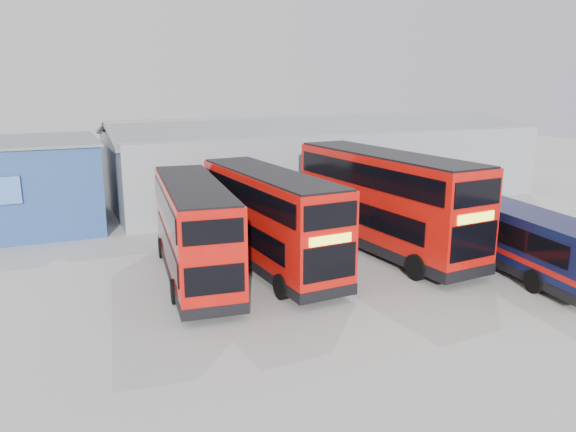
% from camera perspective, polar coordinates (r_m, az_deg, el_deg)
% --- Properties ---
extents(ground_plane, '(120.00, 120.00, 0.00)m').
position_cam_1_polar(ground_plane, '(21.91, 7.86, -9.10)').
color(ground_plane, '#999994').
rests_on(ground_plane, ground).
extents(maintenance_shed, '(30.50, 12.00, 5.89)m').
position_cam_1_polar(maintenance_shed, '(42.01, 3.27, 5.69)').
color(maintenance_shed, gray).
rests_on(maintenance_shed, ground).
extents(double_decker_left, '(3.50, 10.27, 4.26)m').
position_cam_1_polar(double_decker_left, '(24.24, -9.51, -1.60)').
color(double_decker_left, red).
rests_on(double_decker_left, ground).
extents(double_decker_centre, '(3.25, 10.70, 4.47)m').
position_cam_1_polar(double_decker_centre, '(25.34, -1.88, -0.51)').
color(double_decker_centre, red).
rests_on(double_decker_centre, ground).
extents(double_decker_right, '(3.89, 12.00, 4.99)m').
position_cam_1_polar(double_decker_right, '(28.19, 9.79, 1.30)').
color(double_decker_right, red).
rests_on(double_decker_right, ground).
extents(single_decker_blue, '(3.65, 10.64, 2.83)m').
position_cam_1_polar(single_decker_blue, '(27.52, 21.90, -2.12)').
color(single_decker_blue, '#0C1639').
rests_on(single_decker_blue, ground).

